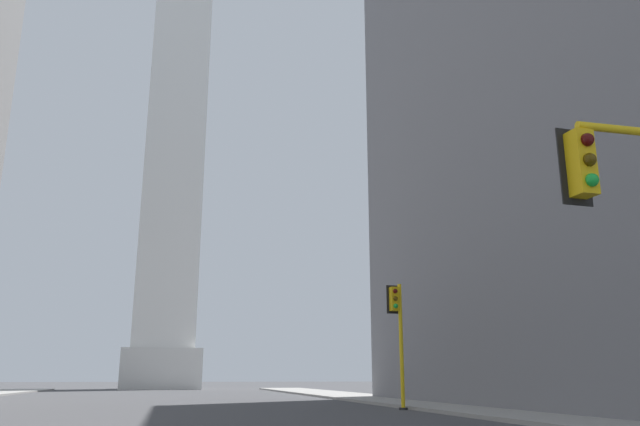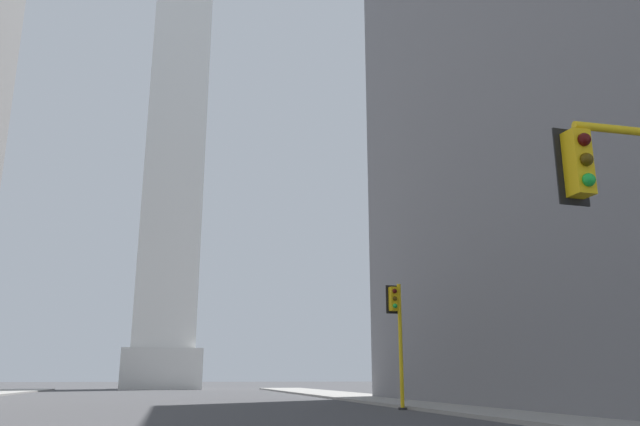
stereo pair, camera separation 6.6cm
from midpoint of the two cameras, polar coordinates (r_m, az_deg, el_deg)
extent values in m
cube|color=gray|center=(32.16, 11.26, -16.90)|extent=(5.00, 95.90, 0.15)
cube|color=silver|center=(80.52, -14.28, -13.66)|extent=(9.29, 9.29, 4.72)
cube|color=white|center=(86.80, -12.96, 7.57)|extent=(7.43, 7.43, 58.24)
cube|color=#E5B20F|center=(11.01, 22.63, 4.20)|extent=(0.36, 0.36, 1.10)
cube|color=black|center=(11.14, 22.05, 3.92)|extent=(0.58, 0.07, 1.32)
sphere|color=#410907|center=(10.99, 23.07, 6.18)|extent=(0.22, 0.22, 0.22)
sphere|color=#483506|center=(10.88, 23.25, 4.50)|extent=(0.22, 0.22, 0.22)
sphere|color=green|center=(10.77, 23.44, 2.78)|extent=(0.22, 0.22, 0.22)
cylinder|color=yellow|center=(29.36, 7.38, -11.92)|extent=(0.18, 0.18, 5.63)
cylinder|color=#262626|center=(29.36, 7.56, -17.32)|extent=(0.40, 0.40, 0.10)
cube|color=#E5B20F|center=(29.44, 6.71, -7.81)|extent=(0.36, 0.36, 1.10)
cube|color=black|center=(29.61, 6.57, -7.86)|extent=(0.58, 0.06, 1.32)
sphere|color=#410907|center=(29.31, 6.83, -7.11)|extent=(0.22, 0.22, 0.22)
sphere|color=#483506|center=(29.27, 6.85, -7.77)|extent=(0.22, 0.22, 0.22)
sphere|color=green|center=(29.23, 6.87, -8.43)|extent=(0.22, 0.22, 0.22)
camera|label=1|loc=(0.03, -90.03, 0.01)|focal=35.00mm
camera|label=2|loc=(0.03, 89.97, -0.01)|focal=35.00mm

